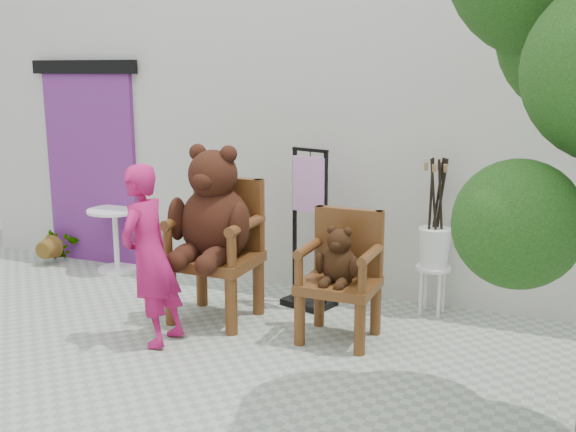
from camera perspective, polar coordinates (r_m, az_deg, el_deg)
The scene contains 10 objects.
ground_plane at distance 4.74m, azimuth -6.37°, elevation -15.74°, with size 60.00×60.00×0.00m, color #98A08F.
back_wall at distance 7.09m, azimuth 5.71°, elevation 6.39°, with size 9.00×1.00×3.00m, color beige.
doorway at distance 8.10m, azimuth -16.30°, elevation 4.31°, with size 1.40×0.11×2.33m.
chair_big at distance 6.00m, azimuth -6.23°, elevation -0.58°, with size 0.77×0.83×1.59m.
chair_small at distance 5.63m, azimuth 4.53°, elevation -4.32°, with size 0.62×0.57×1.08m.
person at distance 5.60m, azimuth -11.62°, elevation -3.32°, with size 0.54×0.35×1.48m, color #B11558.
cafe_table at distance 7.77m, azimuth -14.39°, elevation -1.35°, with size 0.60×0.60×0.70m.
display_stand at distance 6.37m, azimuth 1.81°, elevation -2.60°, with size 0.53×0.46×1.51m.
stool_bucket at distance 6.28m, azimuth 12.28°, elevation -2.55°, with size 0.32×0.32×1.45m.
potted_plant at distance 8.36m, azimuth -19.03°, elevation -2.12°, with size 0.43×0.37×0.47m, color black.
Camera 1 is at (2.09, -3.63, 2.23)m, focal length 42.00 mm.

